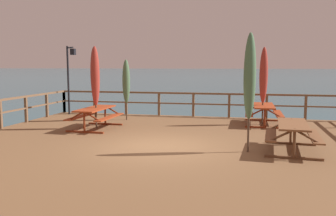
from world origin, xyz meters
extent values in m
plane|color=#2D5B6B|center=(0.00, 0.00, 0.00)|extent=(600.00, 600.00, 0.00)
cube|color=brown|center=(0.00, 0.00, 0.30)|extent=(13.11, 12.79, 0.60)
cube|color=brown|center=(0.00, 6.24, 1.65)|extent=(12.81, 0.09, 0.08)
cube|color=brown|center=(0.00, 6.24, 1.18)|extent=(12.81, 0.07, 0.06)
cube|color=brown|center=(-6.40, 6.24, 1.13)|extent=(0.10, 0.10, 1.05)
cube|color=brown|center=(-4.80, 6.24, 1.13)|extent=(0.10, 0.10, 1.05)
cube|color=brown|center=(-3.20, 6.24, 1.13)|extent=(0.10, 0.10, 1.05)
cube|color=brown|center=(-1.60, 6.24, 1.13)|extent=(0.10, 0.10, 1.05)
cube|color=brown|center=(0.00, 6.24, 1.13)|extent=(0.10, 0.10, 1.05)
cube|color=brown|center=(1.60, 6.24, 1.13)|extent=(0.10, 0.10, 1.05)
cube|color=brown|center=(3.20, 6.24, 1.13)|extent=(0.10, 0.10, 1.05)
cube|color=brown|center=(4.80, 6.24, 1.13)|extent=(0.10, 0.10, 1.05)
cube|color=brown|center=(-6.40, 1.56, 1.13)|extent=(0.10, 0.10, 1.05)
cube|color=brown|center=(-6.40, 3.12, 1.13)|extent=(0.10, 0.10, 1.05)
cube|color=brown|center=(-6.40, 4.68, 1.13)|extent=(0.10, 0.10, 1.05)
cube|color=brown|center=(-6.40, 6.24, 1.13)|extent=(0.10, 0.10, 1.05)
cube|color=#993819|center=(-3.04, 2.36, 1.34)|extent=(0.80, 2.16, 0.05)
cube|color=#993819|center=(-2.48, 2.35, 1.04)|extent=(0.32, 2.15, 0.04)
cube|color=#993819|center=(-3.60, 2.37, 1.04)|extent=(0.32, 2.15, 0.04)
cube|color=maroon|center=(-3.06, 1.47, 0.63)|extent=(1.40, 0.10, 0.06)
cylinder|color=maroon|center=(-3.06, 1.47, 0.97)|extent=(0.07, 0.07, 0.74)
cylinder|color=maroon|center=(-2.78, 1.47, 1.19)|extent=(0.63, 0.07, 0.37)
cylinder|color=maroon|center=(-3.34, 1.48, 1.19)|extent=(0.63, 0.07, 0.37)
cube|color=maroon|center=(-3.03, 3.26, 0.63)|extent=(1.40, 0.10, 0.06)
cylinder|color=maroon|center=(-3.03, 3.26, 0.97)|extent=(0.07, 0.07, 0.74)
cylinder|color=maroon|center=(-2.75, 3.25, 1.19)|extent=(0.63, 0.07, 0.37)
cylinder|color=maroon|center=(-3.31, 3.26, 1.19)|extent=(0.63, 0.07, 0.37)
cube|color=#993819|center=(3.02, 4.69, 1.34)|extent=(0.77, 2.20, 0.05)
cube|color=#993819|center=(3.58, 4.69, 1.04)|extent=(0.29, 2.19, 0.04)
cube|color=#993819|center=(2.46, 4.69, 1.04)|extent=(0.29, 2.19, 0.04)
cube|color=maroon|center=(3.02, 3.77, 0.63)|extent=(1.40, 0.09, 0.06)
cylinder|color=maroon|center=(3.02, 3.77, 0.97)|extent=(0.07, 0.07, 0.74)
cylinder|color=maroon|center=(3.30, 3.77, 1.19)|extent=(0.63, 0.06, 0.37)
cylinder|color=maroon|center=(2.74, 3.77, 1.19)|extent=(0.63, 0.06, 0.37)
cube|color=maroon|center=(3.02, 5.60, 0.63)|extent=(1.40, 0.09, 0.06)
cylinder|color=maroon|center=(3.02, 5.60, 0.97)|extent=(0.07, 0.07, 0.74)
cylinder|color=maroon|center=(3.30, 5.61, 1.19)|extent=(0.63, 0.06, 0.37)
cylinder|color=maroon|center=(2.74, 5.60, 1.19)|extent=(0.63, 0.06, 0.37)
cube|color=brown|center=(3.60, 0.24, 1.34)|extent=(0.89, 2.14, 0.05)
cube|color=brown|center=(4.16, 0.20, 1.04)|extent=(0.41, 2.11, 0.04)
cube|color=brown|center=(3.04, 0.27, 1.04)|extent=(0.41, 2.11, 0.04)
cube|color=brown|center=(3.55, -0.63, 0.63)|extent=(1.40, 0.17, 0.06)
cylinder|color=brown|center=(3.55, -0.63, 0.97)|extent=(0.07, 0.07, 0.74)
cylinder|color=brown|center=(3.83, -0.65, 1.19)|extent=(0.63, 0.10, 0.37)
cylinder|color=brown|center=(3.27, -0.61, 1.19)|extent=(0.63, 0.10, 0.37)
cube|color=brown|center=(3.66, 1.10, 0.63)|extent=(1.40, 0.17, 0.06)
cylinder|color=brown|center=(3.66, 1.10, 0.97)|extent=(0.07, 0.07, 0.74)
cylinder|color=brown|center=(3.93, 1.09, 1.19)|extent=(0.63, 0.10, 0.37)
cylinder|color=brown|center=(3.38, 1.12, 1.19)|extent=(0.63, 0.10, 0.37)
cylinder|color=#4C3828|center=(-3.03, 2.40, 2.02)|extent=(0.06, 0.06, 2.84)
ellipsoid|color=#A33328|center=(-3.03, 2.40, 2.52)|extent=(0.32, 0.32, 2.16)
cylinder|color=maroon|center=(-3.03, 2.40, 2.36)|extent=(0.21, 0.21, 0.05)
cone|color=#4C3828|center=(-3.03, 2.40, 3.51)|extent=(0.10, 0.10, 0.14)
cylinder|color=#4C3828|center=(2.97, 4.62, 2.03)|extent=(0.06, 0.06, 2.85)
ellipsoid|color=#A33328|center=(2.97, 4.62, 2.53)|extent=(0.32, 0.32, 2.17)
cylinder|color=maroon|center=(2.97, 4.62, 2.37)|extent=(0.21, 0.21, 0.05)
cone|color=#4C3828|center=(2.97, 4.62, 3.52)|extent=(0.10, 0.10, 0.14)
cylinder|color=#4C3828|center=(2.43, -0.12, 2.10)|extent=(0.06, 0.06, 2.99)
ellipsoid|color=#4C704C|center=(2.43, -0.12, 2.62)|extent=(0.32, 0.32, 2.27)
cylinder|color=#2D432D|center=(2.43, -0.12, 2.45)|extent=(0.21, 0.21, 0.05)
cone|color=#4C3828|center=(2.43, -0.12, 3.66)|extent=(0.10, 0.10, 0.14)
cylinder|color=#4C3828|center=(-3.84, 4.16, 2.05)|extent=(0.06, 0.06, 2.90)
ellipsoid|color=#A33328|center=(-3.84, 4.16, 2.56)|extent=(0.32, 0.32, 2.20)
cylinder|color=maroon|center=(-3.84, 4.16, 2.40)|extent=(0.21, 0.21, 0.05)
cone|color=#4C3828|center=(-3.84, 4.16, 3.57)|extent=(0.10, 0.10, 0.14)
cylinder|color=#4C3828|center=(-2.63, 4.65, 1.81)|extent=(0.06, 0.06, 2.42)
ellipsoid|color=#4C704C|center=(-2.63, 4.65, 2.24)|extent=(0.32, 0.32, 1.84)
cylinder|color=#2D432D|center=(-2.63, 4.65, 2.10)|extent=(0.21, 0.21, 0.05)
cone|color=#4C3828|center=(-2.63, 4.65, 3.09)|extent=(0.10, 0.10, 0.14)
cylinder|color=black|center=(-5.85, 5.69, 2.20)|extent=(0.09, 0.09, 3.20)
cylinder|color=black|center=(-5.63, 5.54, 3.72)|extent=(0.48, 0.37, 0.06)
cube|color=black|center=(-5.40, 5.38, 3.52)|extent=(0.20, 0.20, 0.28)
sphere|color=#F4E08C|center=(-5.40, 5.38, 3.52)|extent=(0.14, 0.14, 0.14)
camera|label=1|loc=(2.40, -9.83, 2.91)|focal=38.58mm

